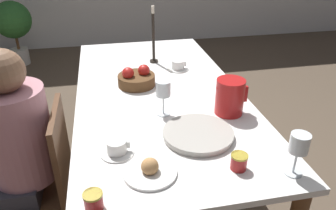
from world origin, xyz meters
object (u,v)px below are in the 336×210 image
at_px(potted_plant, 13,23).
at_px(wine_glass_juice, 299,146).
at_px(serving_tray, 198,134).
at_px(wine_glass_water, 163,90).
at_px(teacup_near_person, 117,148).
at_px(person_seated, 14,148).
at_px(chair_person_side, 41,185).
at_px(jam_jar_amber, 239,161).
at_px(jam_jar_red, 93,200).
at_px(bread_plate, 150,170).
at_px(candlestick_tall, 153,40).
at_px(teacup_across, 178,66).
at_px(fruit_bowl, 136,79).
at_px(red_pitcher, 230,97).

bearing_deg(potted_plant, wine_glass_juice, -63.16).
relative_size(serving_tray, potted_plant, 0.41).
height_order(wine_glass_water, teacup_near_person, wine_glass_water).
distance_m(person_seated, potted_plant, 3.10).
bearing_deg(person_seated, chair_person_side, -108.13).
relative_size(jam_jar_amber, jam_jar_red, 1.00).
height_order(person_seated, wine_glass_juice, person_seated).
height_order(teacup_near_person, jam_jar_amber, jam_jar_amber).
height_order(teacup_near_person, potted_plant, potted_plant).
relative_size(wine_glass_juice, jam_jar_amber, 2.64).
distance_m(person_seated, teacup_near_person, 0.52).
xyz_separation_m(jam_jar_amber, potted_plant, (-1.57, 3.44, -0.23)).
distance_m(wine_glass_juice, teacup_near_person, 0.73).
relative_size(chair_person_side, person_seated, 0.75).
height_order(bread_plate, candlestick_tall, candlestick_tall).
distance_m(person_seated, bread_plate, 0.69).
height_order(candlestick_tall, potted_plant, candlestick_tall).
height_order(person_seated, serving_tray, person_seated).
bearing_deg(bread_plate, candlestick_tall, 79.92).
height_order(teacup_across, candlestick_tall, candlestick_tall).
xyz_separation_m(teacup_across, candlestick_tall, (-0.14, 0.18, 0.14)).
relative_size(wine_glass_water, potted_plant, 0.23).
distance_m(person_seated, serving_tray, 0.86).
bearing_deg(jam_jar_red, fruit_bowl, 75.01).
height_order(chair_person_side, jam_jar_red, chair_person_side).
bearing_deg(wine_glass_water, chair_person_side, -169.28).
distance_m(wine_glass_juice, jam_jar_amber, 0.23).
relative_size(person_seated, jam_jar_amber, 16.79).
bearing_deg(teacup_across, potted_plant, 123.78).
xyz_separation_m(chair_person_side, potted_plant, (-0.72, 3.06, 0.08)).
xyz_separation_m(red_pitcher, teacup_across, (-0.12, 0.64, -0.07)).
xyz_separation_m(wine_glass_water, teacup_near_person, (-0.26, -0.29, -0.11)).
distance_m(red_pitcher, jam_jar_red, 0.89).
bearing_deg(teacup_across, serving_tray, -96.68).
xyz_separation_m(teacup_across, bread_plate, (-0.36, -1.04, -0.01)).
bearing_deg(fruit_bowl, red_pitcher, -45.48).
bearing_deg(candlestick_tall, chair_person_side, -129.12).
height_order(fruit_bowl, candlestick_tall, candlestick_tall).
relative_size(wine_glass_juice, potted_plant, 0.22).
height_order(wine_glass_juice, jam_jar_red, wine_glass_juice).
xyz_separation_m(wine_glass_juice, fruit_bowl, (-0.51, 0.95, -0.09)).
distance_m(wine_glass_water, candlestick_tall, 0.77).
height_order(chair_person_side, wine_glass_water, wine_glass_water).
bearing_deg(red_pitcher, potted_plant, 119.54).
height_order(wine_glass_juice, teacup_near_person, wine_glass_juice).
bearing_deg(wine_glass_water, fruit_bowl, 103.83).
bearing_deg(potted_plant, red_pitcher, -60.46).
bearing_deg(fruit_bowl, chair_person_side, -137.23).
xyz_separation_m(serving_tray, fruit_bowl, (-0.21, 0.63, 0.03)).
height_order(red_pitcher, jam_jar_amber, red_pitcher).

